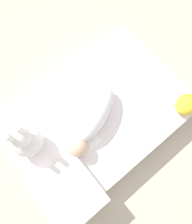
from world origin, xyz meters
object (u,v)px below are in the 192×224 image
at_px(bunny_plush, 26,140).
at_px(turtle_plush, 187,104).
at_px(pillow, 68,193).
at_px(swaddled_baby, 93,117).

height_order(bunny_plush, turtle_plush, bunny_plush).
height_order(pillow, bunny_plush, bunny_plush).
height_order(swaddled_baby, turtle_plush, swaddled_baby).
distance_m(swaddled_baby, bunny_plush, 0.41).
bearing_deg(swaddled_baby, bunny_plush, -42.02).
xyz_separation_m(bunny_plush, turtle_plush, (0.91, -0.43, -0.08)).
relative_size(swaddled_baby, bunny_plush, 1.43).
distance_m(pillow, turtle_plush, 0.90).
bearing_deg(pillow, swaddled_baby, 33.24).
xyz_separation_m(swaddled_baby, turtle_plush, (0.52, -0.30, -0.03)).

